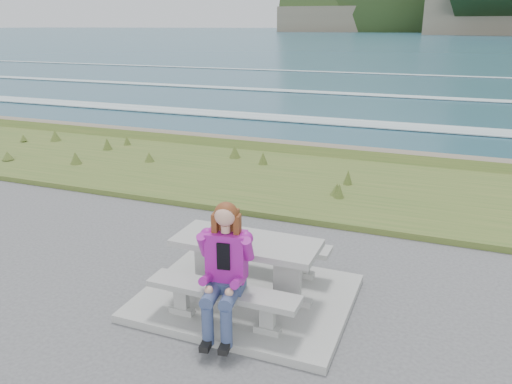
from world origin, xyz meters
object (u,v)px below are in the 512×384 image
picnic_table (246,252)px  bench_landward (223,296)px  seated_woman (223,288)px  bench_seaward (266,247)px

picnic_table → bench_landward: bearing=-90.0°
picnic_table → bench_landward: (0.00, -0.70, -0.23)m
picnic_table → seated_woman: bearing=-84.8°
bench_landward → seated_woman: size_ratio=1.22×
picnic_table → seated_woman: seated_woman is taller
picnic_table → bench_landward: size_ratio=1.00×
bench_seaward → seated_woman: size_ratio=1.22×
picnic_table → bench_seaward: size_ratio=1.00×
bench_landward → bench_seaward: 1.40m
bench_seaward → picnic_table: bearing=-90.0°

